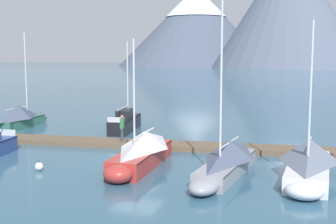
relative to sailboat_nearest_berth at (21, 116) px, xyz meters
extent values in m
plane|color=#335B75|center=(13.07, -8.46, -0.88)|extent=(700.00, 700.00, 0.00)
cone|color=#4C566B|center=(-37.41, 224.16, 21.60)|extent=(89.39, 89.39, 44.96)
cone|color=white|center=(-37.41, 224.16, 35.67)|extent=(35.33, 35.33, 16.93)
cone|color=slate|center=(15.44, 192.68, 28.77)|extent=(73.41, 73.41, 59.29)
cube|color=brown|center=(13.07, -4.46, -0.73)|extent=(29.22, 4.05, 0.30)
cylinder|color=#38383D|center=(13.13, -5.35, -0.76)|extent=(27.93, 2.15, 0.24)
cylinder|color=#38383D|center=(13.01, -3.57, -0.76)|extent=(27.93, 2.15, 0.24)
cube|color=#336B56|center=(0.00, -0.07, -0.50)|extent=(1.53, 5.08, 0.76)
ellipsoid|color=#336B56|center=(-0.10, 2.72, -0.50)|extent=(1.20, 1.63, 0.72)
cube|color=#163027|center=(0.00, -0.07, -0.16)|extent=(1.56, 4.98, 0.06)
cylinder|color=silver|center=(-0.03, 0.89, 3.34)|extent=(0.10, 0.10, 6.92)
cylinder|color=silver|center=(0.02, -0.53, 0.72)|extent=(0.18, 2.85, 0.08)
pyramid|color=#4C5670|center=(0.02, -0.45, 0.43)|extent=(1.74, 4.08, 1.10)
cube|color=silver|center=(4.33, -7.76, 0.19)|extent=(1.24, 0.23, 0.36)
cube|color=black|center=(8.64, 0.81, -0.37)|extent=(2.06, 5.42, 1.02)
ellipsoid|color=black|center=(8.24, 3.78, -0.37)|extent=(1.41, 2.17, 0.97)
cube|color=black|center=(8.64, 0.81, 0.11)|extent=(2.08, 5.32, 0.06)
cylinder|color=silver|center=(8.51, 1.77, 3.06)|extent=(0.10, 0.10, 5.83)
cylinder|color=silver|center=(8.72, 0.23, 0.95)|extent=(0.50, 3.10, 0.08)
cube|color=black|center=(8.63, 0.94, 0.45)|extent=(1.26, 2.49, 0.60)
cube|color=silver|center=(8.99, -1.73, 0.33)|extent=(1.22, 0.26, 0.36)
cube|color=#B2332D|center=(13.66, -9.27, -0.44)|extent=(1.73, 6.23, 0.88)
ellipsoid|color=#B2332D|center=(13.73, -12.58, -0.44)|extent=(1.38, 1.28, 0.83)
cube|color=#501614|center=(13.66, -9.27, -0.04)|extent=(1.77, 6.11, 0.06)
cylinder|color=silver|center=(13.68, -10.36, 2.83)|extent=(0.10, 0.10, 5.65)
cylinder|color=silver|center=(13.65, -8.73, 0.80)|extent=(0.15, 3.27, 0.08)
pyramid|color=silver|center=(13.65, -8.80, 0.43)|extent=(1.95, 5.00, 0.87)
cube|color=#93939E|center=(18.18, -9.67, -0.52)|extent=(2.18, 6.40, 0.71)
ellipsoid|color=#93939E|center=(17.77, -13.10, -0.52)|extent=(1.43, 1.90, 0.68)
cube|color=#424247|center=(18.18, -9.67, -0.20)|extent=(2.20, 6.28, 0.06)
cylinder|color=silver|center=(18.04, -10.82, 3.95)|extent=(0.10, 0.10, 8.24)
cylinder|color=silver|center=(18.23, -9.19, 0.63)|extent=(0.47, 3.28, 0.08)
pyramid|color=#4C5670|center=(18.23, -9.21, 0.28)|extent=(2.28, 5.19, 0.88)
cube|color=silver|center=(21.95, -9.32, -0.50)|extent=(2.17, 6.18, 0.75)
ellipsoid|color=silver|center=(21.75, -12.59, -0.50)|extent=(1.61, 1.44, 0.71)
cube|color=slate|center=(21.95, -9.32, -0.17)|extent=(2.20, 6.06, 0.06)
cylinder|color=silver|center=(21.88, -10.36, 3.12)|extent=(0.10, 0.10, 6.49)
cylinder|color=silver|center=(21.97, -9.00, 0.81)|extent=(0.24, 2.74, 0.08)
pyramid|color=slate|center=(21.97, -8.86, 0.41)|extent=(2.34, 4.98, 1.07)
cylinder|color=#384256|center=(10.75, -4.90, -0.15)|extent=(0.14, 0.14, 0.86)
cylinder|color=#384256|center=(10.69, -4.64, -0.15)|extent=(0.14, 0.14, 0.86)
cube|color=#387A4C|center=(10.72, -4.77, 0.58)|extent=(0.30, 0.42, 0.60)
sphere|color=#A37556|center=(10.72, -4.77, 1.00)|extent=(0.22, 0.22, 0.22)
cylinder|color=#387A4C|center=(10.77, -5.01, 0.51)|extent=(0.09, 0.09, 0.62)
cylinder|color=#387A4C|center=(10.66, -4.52, 0.51)|extent=(0.09, 0.09, 0.62)
sphere|color=white|center=(9.05, -11.61, -0.67)|extent=(0.42, 0.42, 0.42)
cylinder|color=#262628|center=(9.05, -11.61, -0.41)|extent=(0.06, 0.06, 0.08)
camera|label=1|loc=(21.41, -30.56, 4.81)|focal=47.46mm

